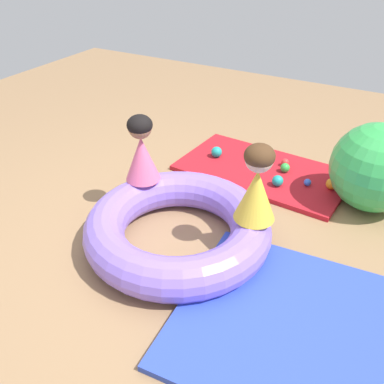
{
  "coord_description": "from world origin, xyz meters",
  "views": [
    {
      "loc": [
        1.24,
        -1.87,
        1.9
      ],
      "look_at": [
        0.03,
        0.3,
        0.32
      ],
      "focal_mm": 39.85,
      "sensor_mm": 36.0,
      "label": 1
    }
  ],
  "objects_px": {
    "play_ball_teal_second": "(217,152)",
    "play_ball_red": "(285,162)",
    "inflatable_cushion": "(178,228)",
    "exercise_ball_large": "(376,168)",
    "child_in_pink": "(141,149)",
    "play_ball_orange": "(332,184)",
    "play_ball_blue": "(308,182)",
    "play_ball_green": "(285,168)",
    "play_ball_teal": "(278,181)",
    "child_in_yellow": "(257,184)"
  },
  "relations": [
    {
      "from": "play_ball_green",
      "to": "play_ball_teal",
      "type": "bearing_deg",
      "value": -85.32
    },
    {
      "from": "play_ball_orange",
      "to": "play_ball_green",
      "type": "xyz_separation_m",
      "value": [
        -0.42,
        0.08,
        -0.01
      ]
    },
    {
      "from": "inflatable_cushion",
      "to": "play_ball_orange",
      "type": "distance_m",
      "value": 1.4
    },
    {
      "from": "play_ball_green",
      "to": "play_ball_blue",
      "type": "bearing_deg",
      "value": -28.26
    },
    {
      "from": "play_ball_green",
      "to": "exercise_ball_large",
      "type": "relative_size",
      "value": 0.12
    },
    {
      "from": "play_ball_blue",
      "to": "play_ball_red",
      "type": "relative_size",
      "value": 0.87
    },
    {
      "from": "play_ball_teal",
      "to": "play_ball_teal_second",
      "type": "bearing_deg",
      "value": 162.41
    },
    {
      "from": "play_ball_teal_second",
      "to": "play_ball_blue",
      "type": "bearing_deg",
      "value": -5.74
    },
    {
      "from": "inflatable_cushion",
      "to": "play_ball_blue",
      "type": "relative_size",
      "value": 21.01
    },
    {
      "from": "exercise_ball_large",
      "to": "child_in_yellow",
      "type": "bearing_deg",
      "value": -121.81
    },
    {
      "from": "child_in_yellow",
      "to": "play_ball_red",
      "type": "height_order",
      "value": "child_in_yellow"
    },
    {
      "from": "play_ball_teal",
      "to": "play_ball_blue",
      "type": "relative_size",
      "value": 1.53
    },
    {
      "from": "child_in_yellow",
      "to": "play_ball_green",
      "type": "bearing_deg",
      "value": 122.95
    },
    {
      "from": "play_ball_red",
      "to": "play_ball_green",
      "type": "height_order",
      "value": "play_ball_green"
    },
    {
      "from": "child_in_pink",
      "to": "play_ball_blue",
      "type": "distance_m",
      "value": 1.42
    },
    {
      "from": "inflatable_cushion",
      "to": "play_ball_blue",
      "type": "xyz_separation_m",
      "value": [
        0.58,
        1.13,
        -0.07
      ]
    },
    {
      "from": "child_in_pink",
      "to": "exercise_ball_large",
      "type": "bearing_deg",
      "value": -56.96
    },
    {
      "from": "child_in_yellow",
      "to": "play_ball_red",
      "type": "bearing_deg",
      "value": 123.97
    },
    {
      "from": "inflatable_cushion",
      "to": "play_ball_orange",
      "type": "bearing_deg",
      "value": 57.02
    },
    {
      "from": "play_ball_red",
      "to": "play_ball_blue",
      "type": "bearing_deg",
      "value": -40.62
    },
    {
      "from": "inflatable_cushion",
      "to": "exercise_ball_large",
      "type": "bearing_deg",
      "value": 47.02
    },
    {
      "from": "child_in_pink",
      "to": "play_ball_blue",
      "type": "relative_size",
      "value": 8.3
    },
    {
      "from": "child_in_yellow",
      "to": "play_ball_teal_second",
      "type": "relative_size",
      "value": 5.23
    },
    {
      "from": "play_ball_blue",
      "to": "play_ball_red",
      "type": "xyz_separation_m",
      "value": [
        -0.27,
        0.23,
        0.0
      ]
    },
    {
      "from": "child_in_pink",
      "to": "play_ball_orange",
      "type": "distance_m",
      "value": 1.58
    },
    {
      "from": "child_in_yellow",
      "to": "child_in_pink",
      "type": "xyz_separation_m",
      "value": [
        -0.91,
        0.06,
        -0.01
      ]
    },
    {
      "from": "child_in_yellow",
      "to": "play_ball_red",
      "type": "xyz_separation_m",
      "value": [
        -0.16,
        1.18,
        -0.45
      ]
    },
    {
      "from": "child_in_yellow",
      "to": "play_ball_teal",
      "type": "relative_size",
      "value": 5.64
    },
    {
      "from": "play_ball_orange",
      "to": "play_ball_green",
      "type": "relative_size",
      "value": 1.13
    },
    {
      "from": "inflatable_cushion",
      "to": "child_in_pink",
      "type": "bearing_deg",
      "value": 150.97
    },
    {
      "from": "child_in_yellow",
      "to": "child_in_pink",
      "type": "distance_m",
      "value": 0.91
    },
    {
      "from": "exercise_ball_large",
      "to": "play_ball_red",
      "type": "bearing_deg",
      "value": 163.01
    },
    {
      "from": "play_ball_green",
      "to": "play_ball_red",
      "type": "bearing_deg",
      "value": 107.85
    },
    {
      "from": "child_in_yellow",
      "to": "exercise_ball_large",
      "type": "relative_size",
      "value": 0.77
    },
    {
      "from": "child_in_pink",
      "to": "play_ball_teal_second",
      "type": "height_order",
      "value": "child_in_pink"
    },
    {
      "from": "play_ball_orange",
      "to": "exercise_ball_large",
      "type": "bearing_deg",
      "value": -7.91
    },
    {
      "from": "play_ball_teal",
      "to": "exercise_ball_large",
      "type": "distance_m",
      "value": 0.75
    },
    {
      "from": "child_in_pink",
      "to": "play_ball_blue",
      "type": "xyz_separation_m",
      "value": [
        1.02,
        0.88,
        -0.45
      ]
    },
    {
      "from": "play_ball_teal_second",
      "to": "play_ball_red",
      "type": "bearing_deg",
      "value": 13.23
    },
    {
      "from": "inflatable_cushion",
      "to": "play_ball_teal",
      "type": "xyz_separation_m",
      "value": [
        0.36,
        1.01,
        -0.05
      ]
    },
    {
      "from": "play_ball_orange",
      "to": "play_ball_teal_second",
      "type": "height_order",
      "value": "play_ball_teal_second"
    },
    {
      "from": "child_in_pink",
      "to": "play_ball_green",
      "type": "distance_m",
      "value": 1.35
    },
    {
      "from": "play_ball_orange",
      "to": "exercise_ball_large",
      "type": "relative_size",
      "value": 0.14
    },
    {
      "from": "inflatable_cushion",
      "to": "play_ball_red",
      "type": "xyz_separation_m",
      "value": [
        0.31,
        1.36,
        -0.06
      ]
    },
    {
      "from": "inflatable_cushion",
      "to": "play_ball_teal_second",
      "type": "height_order",
      "value": "inflatable_cushion"
    },
    {
      "from": "play_ball_red",
      "to": "play_ball_green",
      "type": "relative_size",
      "value": 0.84
    },
    {
      "from": "play_ball_teal",
      "to": "play_ball_orange",
      "type": "height_order",
      "value": "same"
    },
    {
      "from": "child_in_yellow",
      "to": "play_ball_teal_second",
      "type": "bearing_deg",
      "value": 153.01
    },
    {
      "from": "play_ball_orange",
      "to": "play_ball_teal_second",
      "type": "distance_m",
      "value": 1.07
    },
    {
      "from": "child_in_yellow",
      "to": "exercise_ball_large",
      "type": "height_order",
      "value": "child_in_yellow"
    }
  ]
}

